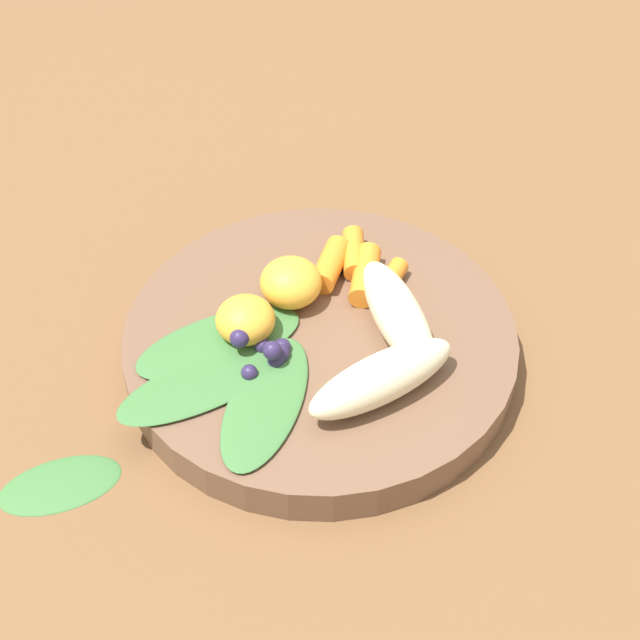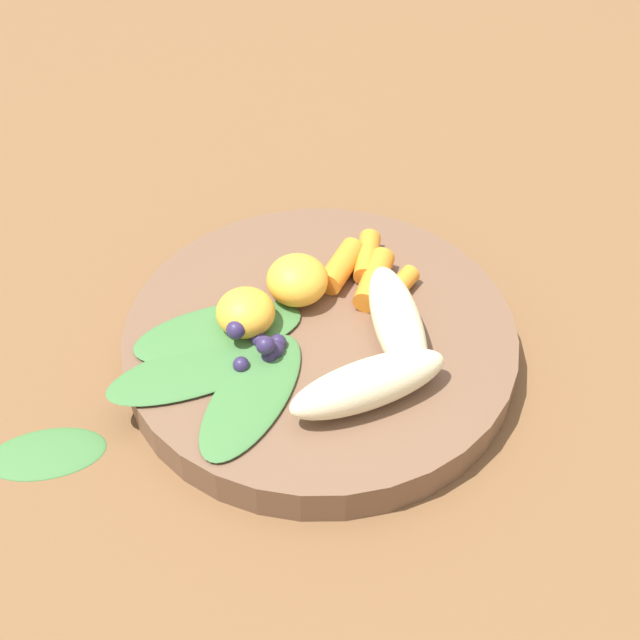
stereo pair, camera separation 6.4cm
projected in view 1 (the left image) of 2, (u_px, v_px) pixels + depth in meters
The scene contains 15 objects.
ground_plane at pixel (320, 357), 0.67m from camera, with size 2.40×2.40×0.00m, color brown.
bowl at pixel (320, 343), 0.66m from camera, with size 0.29×0.29×0.03m, color brown.
banana_peeled_left at pixel (397, 314), 0.64m from camera, with size 0.11×0.03×0.03m, color beige.
banana_peeled_right at pixel (382, 378), 0.59m from camera, with size 0.11×0.03×0.03m, color beige.
orange_segment_near at pixel (245, 320), 0.63m from camera, with size 0.04×0.04×0.03m, color #F4A833.
orange_segment_far at pixel (291, 282), 0.66m from camera, with size 0.05×0.05×0.03m, color #F4A833.
carrot_front at pixel (388, 283), 0.67m from camera, with size 0.01×0.01×0.05m, color orange.
carrot_mid_left at pixel (365, 275), 0.68m from camera, with size 0.02×0.02×0.06m, color orange.
carrot_mid_right at pixel (358, 254), 0.70m from camera, with size 0.02×0.02×0.05m, color orange.
carrot_rear at pixel (330, 265), 0.68m from camera, with size 0.02×0.02×0.05m, color orange.
blueberry_pile at pixel (266, 350), 0.62m from camera, with size 0.04×0.04×0.02m.
kale_leaf_left at pixel (219, 342), 0.64m from camera, with size 0.12×0.05×0.01m, color #3D7038.
kale_leaf_right at pixel (207, 381), 0.61m from camera, with size 0.13×0.05×0.01m, color #3D7038.
kale_leaf_rear at pixel (266, 401), 0.60m from camera, with size 0.12×0.05×0.01m, color #3D7038.
kale_leaf_stray at pixel (60, 483), 0.58m from camera, with size 0.08×0.04×0.01m, color #3D7038.
Camera 1 is at (-0.43, -0.15, 0.49)m, focal length 49.76 mm.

